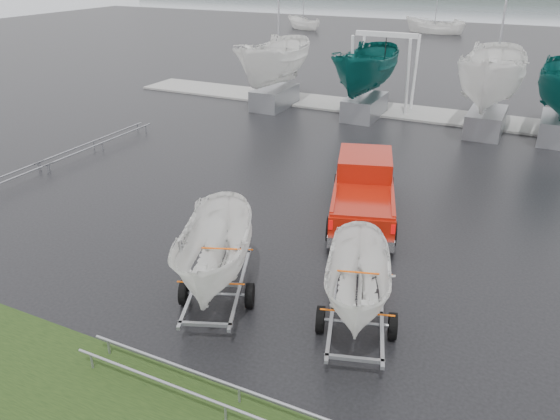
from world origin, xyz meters
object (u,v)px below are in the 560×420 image
(pickup_truck, at_px, (364,186))
(boat_hoist, at_px, (385,61))
(trailer_hitched, at_px, (362,236))
(trailer_parked, at_px, (213,201))

(pickup_truck, xyz_separation_m, boat_hoist, (-3.26, 13.15, 1.72))
(trailer_hitched, distance_m, trailer_parked, 3.45)
(trailer_hitched, bearing_deg, pickup_truck, 90.00)
(trailer_hitched, xyz_separation_m, boat_hoist, (-5.07, 19.11, 0.28))
(trailer_parked, xyz_separation_m, boat_hoist, (-1.66, 19.51, -0.00))
(boat_hoist, bearing_deg, pickup_truck, -76.10)
(trailer_parked, distance_m, boat_hoist, 19.58)
(pickup_truck, bearing_deg, trailer_parked, -121.09)
(trailer_hitched, bearing_deg, trailer_parked, 169.73)
(pickup_truck, bearing_deg, boat_hoist, 86.92)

